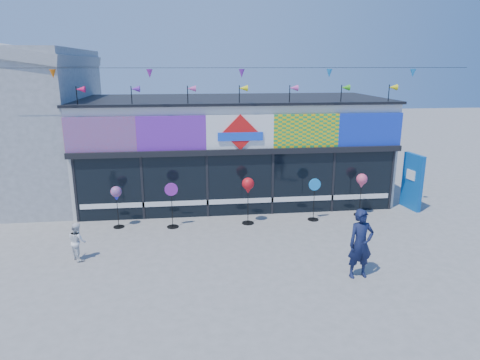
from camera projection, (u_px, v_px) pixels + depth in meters
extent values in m
plane|color=slate|center=(254.00, 254.00, 12.62)|extent=(80.00, 80.00, 0.00)
cube|color=silver|center=(233.00, 149.00, 17.84)|extent=(12.00, 5.00, 4.00)
cube|color=black|center=(240.00, 185.00, 15.61)|extent=(11.60, 0.12, 2.30)
cube|color=black|center=(240.00, 152.00, 15.25)|extent=(12.00, 0.30, 0.20)
cube|color=white|center=(240.00, 201.00, 15.74)|extent=(11.40, 0.10, 0.18)
cube|color=black|center=(233.00, 99.00, 17.30)|extent=(12.20, 5.20, 0.10)
cube|color=black|center=(76.00, 190.00, 14.93)|extent=(0.08, 0.14, 2.30)
cube|color=black|center=(143.00, 188.00, 15.20)|extent=(0.08, 0.14, 2.30)
cube|color=black|center=(207.00, 186.00, 15.46)|extent=(0.08, 0.14, 2.30)
cube|color=black|center=(272.00, 184.00, 15.74)|extent=(0.08, 0.14, 2.30)
cube|color=black|center=(333.00, 182.00, 16.01)|extent=(0.08, 0.14, 2.30)
cube|color=black|center=(391.00, 180.00, 16.27)|extent=(0.08, 0.14, 2.30)
cube|color=red|center=(100.00, 135.00, 14.53)|extent=(2.40, 0.08, 1.20)
cube|color=purple|center=(171.00, 133.00, 14.81)|extent=(2.40, 0.08, 1.20)
cube|color=white|center=(240.00, 132.00, 15.08)|extent=(2.40, 0.08, 1.20)
cube|color=yellow|center=(306.00, 131.00, 15.36)|extent=(2.40, 0.08, 1.20)
cube|color=#1636C3|center=(370.00, 130.00, 15.63)|extent=(2.40, 0.08, 1.20)
cube|color=red|center=(240.00, 132.00, 15.02)|extent=(1.27, 0.06, 1.27)
cube|color=blue|center=(240.00, 137.00, 15.04)|extent=(1.60, 0.05, 0.30)
cube|color=red|center=(125.00, 191.00, 15.20)|extent=(0.78, 0.03, 0.78)
cube|color=red|center=(159.00, 184.00, 15.28)|extent=(0.92, 0.03, 0.92)
cube|color=green|center=(191.00, 177.00, 15.35)|extent=(0.78, 0.03, 0.78)
cube|color=#F45187|center=(224.00, 189.00, 15.63)|extent=(0.92, 0.03, 0.92)
cube|color=blue|center=(256.00, 181.00, 15.69)|extent=(0.78, 0.03, 0.78)
cube|color=red|center=(287.00, 171.00, 15.74)|extent=(0.92, 0.03, 0.92)
cube|color=purple|center=(318.00, 183.00, 16.00)|extent=(0.78, 0.03, 0.78)
cube|color=red|center=(348.00, 181.00, 16.12)|extent=(0.92, 0.03, 0.92)
cylinder|color=black|center=(77.00, 97.00, 14.34)|extent=(0.03, 0.03, 0.70)
cone|color=#DB1452|center=(80.00, 89.00, 14.29)|extent=(0.30, 0.22, 0.22)
cylinder|color=black|center=(132.00, 96.00, 14.55)|extent=(0.03, 0.03, 0.70)
cone|color=#6723A6|center=(135.00, 89.00, 14.50)|extent=(0.30, 0.22, 0.22)
cylinder|color=black|center=(188.00, 96.00, 14.77)|extent=(0.03, 0.03, 0.70)
cone|color=#CE4496|center=(192.00, 89.00, 14.72)|extent=(0.30, 0.22, 0.22)
cylinder|color=black|center=(239.00, 96.00, 14.97)|extent=(0.03, 0.03, 0.70)
cone|color=yellow|center=(243.00, 88.00, 14.92)|extent=(0.30, 0.22, 0.22)
cylinder|color=black|center=(290.00, 95.00, 15.18)|extent=(0.03, 0.03, 0.70)
cone|color=#CE44A1|center=(294.00, 88.00, 15.13)|extent=(0.30, 0.22, 0.22)
cylinder|color=black|center=(341.00, 95.00, 15.40)|extent=(0.03, 0.03, 0.70)
cone|color=green|center=(345.00, 88.00, 15.35)|extent=(0.30, 0.22, 0.22)
cylinder|color=black|center=(389.00, 94.00, 15.61)|extent=(0.03, 0.03, 0.70)
cone|color=yellow|center=(393.00, 87.00, 15.56)|extent=(0.30, 0.22, 0.22)
cylinder|color=black|center=(242.00, 68.00, 14.10)|extent=(16.00, 0.01, 0.01)
cone|color=orange|center=(53.00, 74.00, 13.46)|extent=(0.20, 0.20, 0.28)
cone|color=purple|center=(150.00, 74.00, 13.80)|extent=(0.20, 0.20, 0.28)
cone|color=purple|center=(242.00, 73.00, 14.15)|extent=(0.20, 0.20, 0.28)
cone|color=#1A8FE1|center=(329.00, 73.00, 14.50)|extent=(0.20, 0.20, 0.28)
cone|color=#1A8BE0|center=(413.00, 73.00, 14.84)|extent=(0.20, 0.20, 0.28)
cube|color=#0A50A2|center=(412.00, 182.00, 16.34)|extent=(0.32, 1.08, 2.14)
cube|color=white|center=(411.00, 175.00, 16.26)|extent=(0.11, 0.48, 0.38)
cylinder|color=black|center=(119.00, 227.00, 14.68)|extent=(0.37, 0.37, 0.03)
cylinder|color=black|center=(118.00, 210.00, 14.52)|extent=(0.02, 0.02, 1.20)
sphere|color=#1A20E2|center=(116.00, 192.00, 14.35)|extent=(0.37, 0.37, 0.37)
cone|color=#1A20E2|center=(117.00, 198.00, 14.41)|extent=(0.19, 0.19, 0.17)
cylinder|color=black|center=(173.00, 227.00, 14.69)|extent=(0.40, 0.40, 0.03)
cylinder|color=black|center=(172.00, 208.00, 14.51)|extent=(0.02, 0.02, 1.30)
cylinder|color=purple|center=(171.00, 189.00, 14.33)|extent=(0.44, 0.07, 0.44)
cylinder|color=black|center=(248.00, 223.00, 15.04)|extent=(0.42, 0.42, 0.03)
cylinder|color=black|center=(248.00, 204.00, 14.85)|extent=(0.03, 0.03, 1.37)
sphere|color=red|center=(248.00, 184.00, 14.66)|extent=(0.42, 0.42, 0.42)
cone|color=red|center=(248.00, 191.00, 14.73)|extent=(0.21, 0.21, 0.19)
cylinder|color=black|center=(313.00, 219.00, 15.37)|extent=(0.39, 0.39, 0.03)
cylinder|color=black|center=(314.00, 202.00, 15.20)|extent=(0.02, 0.02, 1.27)
cylinder|color=#1987DC|center=(315.00, 185.00, 15.03)|extent=(0.43, 0.07, 0.43)
cylinder|color=black|center=(359.00, 215.00, 15.86)|extent=(0.40, 0.40, 0.03)
cylinder|color=black|center=(360.00, 198.00, 15.69)|extent=(0.02, 0.02, 1.30)
sphere|color=#D4466B|center=(362.00, 179.00, 15.50)|extent=(0.40, 0.40, 0.40)
cone|color=#D4466B|center=(361.00, 186.00, 15.57)|extent=(0.20, 0.20, 0.18)
imported|color=#12193A|center=(361.00, 244.00, 11.04)|extent=(0.71, 0.50, 1.85)
imported|color=white|center=(77.00, 241.00, 12.14)|extent=(0.57, 0.61, 1.10)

